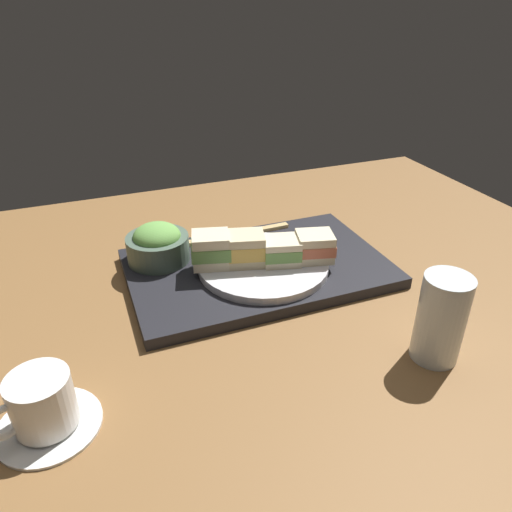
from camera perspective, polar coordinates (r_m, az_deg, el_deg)
name	(u,v)px	position (r cm, az deg, el deg)	size (l,w,h in cm)	color
ground_plane	(245,293)	(84.89, -1.30, -4.40)	(140.00, 100.00, 3.00)	brown
serving_tray	(258,268)	(87.17, 0.20, -1.44)	(45.44, 28.60, 2.04)	black
sandwich_plate	(263,265)	(84.81, 0.85, -1.06)	(22.83, 22.83, 1.37)	silver
sandwich_nearmost	(315,246)	(84.76, 6.92, 1.12)	(7.63, 6.99, 4.91)	beige
sandwich_inner_near	(280,249)	(83.76, 2.90, 0.77)	(7.37, 6.82, 4.47)	beige
sandwich_inner_far	(246,249)	(82.81, -1.19, 0.88)	(7.42, 6.80, 5.54)	beige
sandwich_farmost	(211,250)	(82.48, -5.34, 0.75)	(7.79, 7.11, 5.88)	beige
salad_bowl	(158,244)	(88.03, -11.51, 1.39)	(11.13, 11.13, 7.02)	#4C6051
chopsticks_pair	(239,234)	(96.22, -2.04, 2.63)	(21.38, 1.97, 0.70)	tan
coffee_cup	(42,407)	(63.13, -23.86, -15.93)	(12.21, 12.21, 7.57)	white
drinking_glass	(441,319)	(70.18, 20.97, -6.90)	(6.54, 6.54, 12.91)	silver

